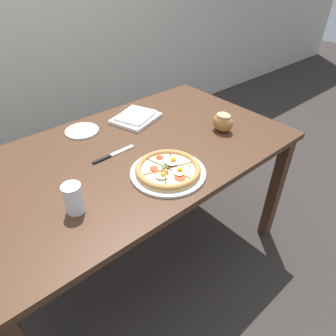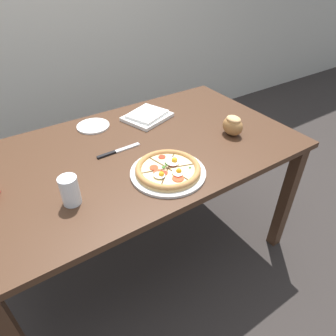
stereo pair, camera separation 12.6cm
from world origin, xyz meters
name	(u,v)px [view 1 (the left image)]	position (x,y,z in m)	size (l,w,h in m)	color
ground_plane	(141,252)	(0.00, 0.00, 0.00)	(12.00, 12.00, 0.00)	#2D2826
dining_table	(133,166)	(0.00, 0.00, 0.67)	(1.56, 0.91, 0.76)	#422819
pizza	(168,170)	(0.01, -0.25, 0.78)	(0.32, 0.32, 0.06)	white
napkin_folded	(136,117)	(0.20, 0.24, 0.78)	(0.29, 0.26, 0.04)	white
bread_piece_near	(223,122)	(0.47, -0.15, 0.82)	(0.09, 0.12, 0.10)	#A3703D
knife_main	(113,154)	(-0.09, 0.02, 0.77)	(0.22, 0.02, 0.01)	silver
water_glass	(74,200)	(-0.39, -0.20, 0.82)	(0.07, 0.07, 0.12)	white
side_saucer	(82,131)	(-0.10, 0.32, 0.77)	(0.17, 0.17, 0.01)	white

